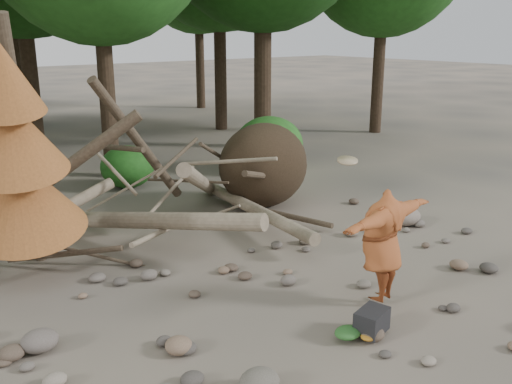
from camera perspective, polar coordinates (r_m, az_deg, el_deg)
ground at (r=9.03m, az=5.11°, el=-10.86°), size 120.00×120.00×0.00m
deadfall_pile at (r=12.98m, az=-1.08°, el=2.11°), size 8.55×5.24×3.30m
dead_conifer at (r=9.71m, az=-22.72°, el=3.12°), size 2.06×2.16×4.35m
bush_mid at (r=15.44m, az=-12.76°, el=2.48°), size 1.40×1.40×1.12m
bush_right at (r=16.93m, az=1.32°, el=4.89°), size 2.00×2.00×1.60m
frisbee_thrower at (r=8.77m, az=12.53°, el=-5.18°), size 2.33×0.84×2.41m
backpack at (r=8.17m, az=11.48°, el=-12.91°), size 0.56×0.45×0.33m
cloth_green at (r=8.04m, az=9.15°, el=-14.01°), size 0.39×0.32×0.15m
cloth_orange at (r=8.07m, az=11.25°, el=-14.24°), size 0.27×0.22×0.10m
boulder_front_left at (r=6.93m, az=0.34°, el=-18.47°), size 0.49×0.44×0.30m
boulder_mid_right at (r=12.65m, az=14.73°, el=-2.34°), size 0.67×0.60×0.40m
boulder_mid_left at (r=8.20m, az=-20.82°, el=-13.73°), size 0.49×0.44×0.29m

